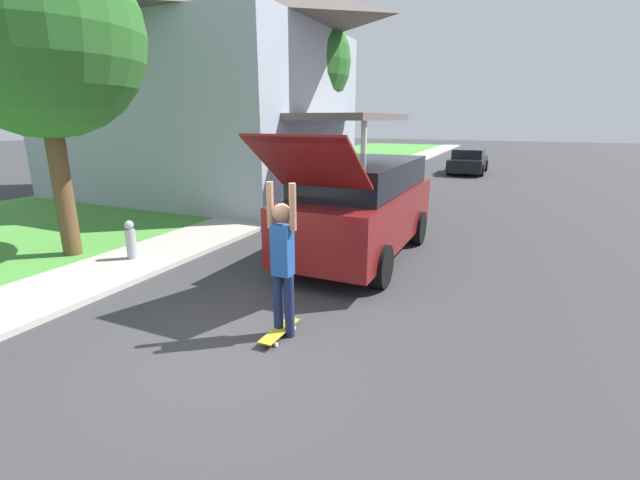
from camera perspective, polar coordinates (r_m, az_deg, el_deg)
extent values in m
plane|color=#333335|center=(5.90, -12.33, -13.08)|extent=(120.00, 120.00, 0.00)
cube|color=#478E38|center=(15.32, -23.17, 4.09)|extent=(10.00, 80.00, 0.08)
cube|color=#ADA89E|center=(12.47, -9.29, 2.78)|extent=(1.80, 80.00, 0.10)
cube|color=#99A3B2|center=(17.14, -15.77, 15.52)|extent=(9.72, 7.07, 5.64)
cube|color=#5B514C|center=(14.10, 3.95, 16.03)|extent=(2.60, 4.95, 0.20)
cylinder|color=silver|center=(12.14, 5.75, 9.18)|extent=(0.16, 0.16, 2.70)
cylinder|color=brown|center=(10.11, -31.27, 7.15)|extent=(0.36, 0.36, 3.22)
sphere|color=#286023|center=(10.17, -33.56, 22.05)|extent=(3.81, 3.81, 3.81)
cylinder|color=brown|center=(16.85, -2.97, 12.69)|extent=(0.36, 0.36, 3.65)
sphere|color=#286023|center=(16.95, -3.13, 22.60)|extent=(3.99, 3.99, 3.99)
cube|color=maroon|center=(8.91, 5.57, 3.22)|extent=(1.85, 4.80, 1.06)
cube|color=black|center=(8.88, 5.97, 8.55)|extent=(1.70, 3.74, 0.58)
cylinder|color=black|center=(10.68, 3.63, 2.61)|extent=(0.24, 0.76, 0.76)
cylinder|color=black|center=(10.20, 12.96, 1.60)|extent=(0.24, 0.76, 0.76)
cylinder|color=black|center=(8.07, -3.98, -1.78)|extent=(0.24, 0.76, 0.76)
cylinder|color=black|center=(7.42, 8.17, -3.48)|extent=(0.24, 0.76, 0.76)
cube|color=maroon|center=(6.46, -1.38, 10.20)|extent=(1.63, 1.23, 0.88)
cube|color=black|center=(24.88, 19.15, 9.62)|extent=(1.70, 4.38, 0.63)
cube|color=black|center=(24.72, 19.24, 10.87)|extent=(1.50, 2.28, 0.47)
cylinder|color=black|center=(26.29, 17.62, 9.61)|extent=(0.20, 0.62, 0.62)
cylinder|color=black|center=(26.13, 21.23, 9.25)|extent=(0.20, 0.62, 0.62)
cylinder|color=black|center=(23.69, 16.78, 9.07)|extent=(0.20, 0.62, 0.62)
cylinder|color=black|center=(23.53, 20.77, 8.68)|extent=(0.20, 0.62, 0.62)
cylinder|color=#192347|center=(5.80, -5.59, -8.51)|extent=(0.13, 0.13, 0.87)
cylinder|color=#192347|center=(5.72, -4.10, -8.82)|extent=(0.13, 0.13, 0.87)
cube|color=#1E4C93|center=(5.49, -5.04, -1.38)|extent=(0.25, 0.20, 0.66)
sphere|color=#9E7051|center=(5.37, -5.16, 3.64)|extent=(0.24, 0.24, 0.24)
cylinder|color=#9E7051|center=(5.43, -6.66, 4.66)|extent=(0.09, 0.09, 0.59)
cylinder|color=#9E7051|center=(5.27, -3.67, 4.40)|extent=(0.09, 0.09, 0.59)
cube|color=#A89323|center=(5.87, -5.41, -11.90)|extent=(0.20, 0.80, 0.02)
cylinder|color=silver|center=(6.13, -4.96, -11.27)|extent=(0.03, 0.06, 0.06)
cylinder|color=silver|center=(6.06, -3.45, -11.61)|extent=(0.03, 0.06, 0.06)
cylinder|color=silver|center=(5.76, -7.45, -13.28)|extent=(0.03, 0.06, 0.06)
cylinder|color=silver|center=(5.68, -5.88, -13.69)|extent=(0.03, 0.06, 0.06)
cylinder|color=#99999E|center=(9.39, -23.87, -0.49)|extent=(0.20, 0.20, 0.60)
sphere|color=#99999E|center=(9.29, -24.14, 1.86)|extent=(0.18, 0.18, 0.18)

